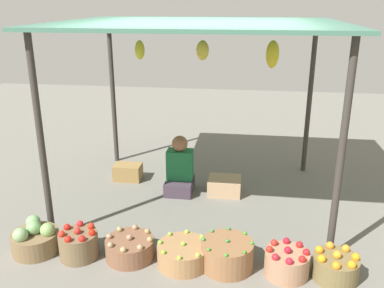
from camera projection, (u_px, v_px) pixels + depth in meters
The scene contains 12 objects.
ground_plane at pixel (198, 198), 5.46m from camera, with size 14.00×14.00×0.00m, color slate.
market_stall_structure at pixel (200, 35), 4.79m from camera, with size 3.24×2.61×2.22m.
vendor_person at pixel (180, 171), 5.56m from camera, with size 0.36×0.44×0.78m.
basket_cabbages at pixel (35, 239), 4.26m from camera, with size 0.48×0.48×0.35m.
basket_red_tomatoes at pixel (79, 244), 4.17m from camera, with size 0.39×0.39×0.33m.
basket_potatoes at pixel (130, 248), 4.17m from camera, with size 0.49×0.49×0.26m.
basket_limes at pixel (183, 254), 4.07m from camera, with size 0.51×0.51×0.25m.
basket_green_chilies at pixel (227, 254), 4.01m from camera, with size 0.51×0.51×0.31m.
basket_red_apples at pixel (287, 263), 3.91m from camera, with size 0.42×0.42×0.30m.
basket_oranges at pixel (336, 267), 3.85m from camera, with size 0.42×0.42×0.29m.
wooden_crate_near_vendor at pixel (224, 186), 5.56m from camera, with size 0.43×0.36×0.22m, color tan.
wooden_crate_stacked_rear at pixel (128, 172), 5.98m from camera, with size 0.38×0.26×0.23m, color olive.
Camera 1 is at (0.60, -4.89, 2.46)m, focal length 38.96 mm.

